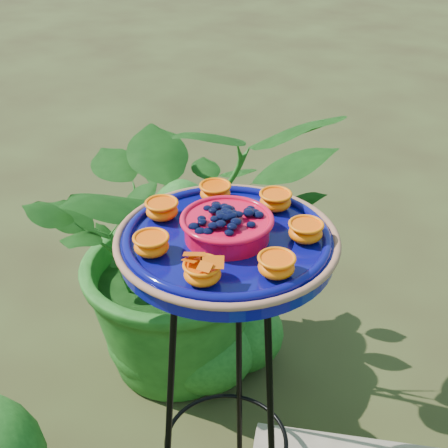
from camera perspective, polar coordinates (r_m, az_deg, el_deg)
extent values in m
torus|color=black|center=(1.20, 0.26, -3.14)|extent=(0.31, 0.31, 0.01)
torus|color=black|center=(1.56, 0.21, -19.20)|extent=(0.38, 0.38, 0.01)
cylinder|color=black|center=(1.56, 1.38, -12.72)|extent=(0.04, 0.08, 0.80)
cylinder|color=black|center=(1.45, -5.03, -17.22)|extent=(0.06, 0.07, 0.80)
cylinder|color=black|center=(1.41, 4.34, -18.87)|extent=(0.08, 0.02, 0.80)
cylinder|color=#080961|center=(1.19, 0.26, -1.98)|extent=(0.54, 0.54, 0.04)
torus|color=#9A5945|center=(1.18, 0.27, -1.31)|extent=(0.43, 0.43, 0.01)
torus|color=#080961|center=(1.18, 0.27, -1.16)|extent=(0.40, 0.40, 0.02)
cylinder|color=red|center=(1.17, 0.27, -0.40)|extent=(0.21, 0.21, 0.04)
torus|color=red|center=(1.16, 0.27, 0.44)|extent=(0.18, 0.18, 0.01)
ellipsoid|color=black|center=(1.15, 0.27, 0.68)|extent=(0.14, 0.14, 0.03)
ellipsoid|color=orange|center=(1.17, 7.47, -0.81)|extent=(0.06, 0.06, 0.03)
cylinder|color=#FF5405|center=(1.16, 7.52, -0.14)|extent=(0.06, 0.06, 0.01)
ellipsoid|color=orange|center=(1.27, 4.72, 2.01)|extent=(0.06, 0.06, 0.03)
cylinder|color=#FF5405|center=(1.26, 4.75, 2.64)|extent=(0.06, 0.06, 0.01)
ellipsoid|color=orange|center=(1.30, -0.80, 2.79)|extent=(0.06, 0.06, 0.03)
cylinder|color=#FF5405|center=(1.29, -0.81, 3.42)|extent=(0.06, 0.06, 0.01)
ellipsoid|color=orange|center=(1.24, -5.69, 1.18)|extent=(0.06, 0.06, 0.03)
cylinder|color=#FF5405|center=(1.23, -5.73, 1.82)|extent=(0.06, 0.06, 0.01)
ellipsoid|color=orange|center=(1.13, -6.65, -2.04)|extent=(0.06, 0.06, 0.03)
cylinder|color=#FF5405|center=(1.12, -6.70, -1.36)|extent=(0.06, 0.06, 0.01)
ellipsoid|color=orange|center=(1.05, -1.98, -4.60)|extent=(0.06, 0.06, 0.03)
cylinder|color=#FF5405|center=(1.04, -2.00, -3.89)|extent=(0.06, 0.06, 0.01)
ellipsoid|color=orange|center=(1.07, 4.81, -3.95)|extent=(0.06, 0.06, 0.03)
cylinder|color=#FF5405|center=(1.06, 4.85, -3.25)|extent=(0.06, 0.06, 0.01)
cylinder|color=black|center=(1.04, -2.01, -3.48)|extent=(0.02, 0.02, 0.00)
cube|color=orange|center=(1.05, -2.75, -2.77)|extent=(0.04, 0.04, 0.01)
cube|color=orange|center=(1.03, -1.01, -3.51)|extent=(0.04, 0.04, 0.01)
imported|color=#174913|center=(1.89, -3.79, -1.13)|extent=(1.11, 1.13, 0.95)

